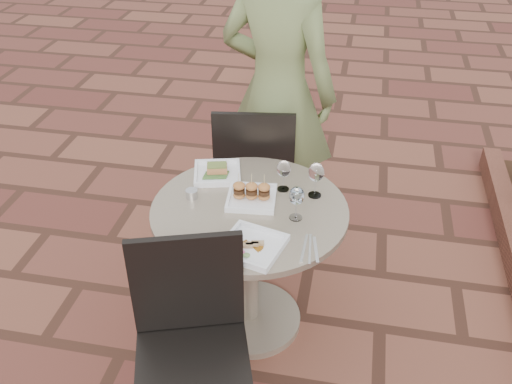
% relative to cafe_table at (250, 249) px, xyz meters
% --- Properties ---
extents(ground, '(60.00, 60.00, 0.00)m').
position_rel_cafe_table_xyz_m(ground, '(-0.17, 0.08, -0.48)').
color(ground, brown).
rests_on(ground, ground).
extents(cafe_table, '(0.90, 0.90, 0.73)m').
position_rel_cafe_table_xyz_m(cafe_table, '(0.00, 0.00, 0.00)').
color(cafe_table, gray).
rests_on(cafe_table, ground).
extents(chair_far, '(0.50, 0.50, 0.93)m').
position_rel_cafe_table_xyz_m(chair_far, '(-0.11, 0.65, 0.07)').
color(chair_far, black).
rests_on(chair_far, ground).
extents(chair_near, '(0.56, 0.56, 0.93)m').
position_rel_cafe_table_xyz_m(chair_near, '(-0.11, -0.60, 0.07)').
color(chair_near, black).
rests_on(chair_near, ground).
extents(diner, '(0.76, 0.59, 1.85)m').
position_rel_cafe_table_xyz_m(diner, '(-0.01, 0.83, 0.44)').
color(diner, '#5F6C3B').
rests_on(diner, ground).
extents(plate_salmon, '(0.27, 0.27, 0.06)m').
position_rel_cafe_table_xyz_m(plate_salmon, '(-0.21, 0.24, 0.26)').
color(plate_salmon, white).
rests_on(plate_salmon, cafe_table).
extents(plate_sliders, '(0.24, 0.24, 0.14)m').
position_rel_cafe_table_xyz_m(plate_sliders, '(-0.00, 0.06, 0.28)').
color(plate_sliders, white).
rests_on(plate_sliders, cafe_table).
extents(plate_tuna, '(0.29, 0.29, 0.03)m').
position_rel_cafe_table_xyz_m(plate_tuna, '(0.07, -0.28, 0.26)').
color(plate_tuna, white).
rests_on(plate_tuna, cafe_table).
extents(wine_glass_right, '(0.07, 0.07, 0.16)m').
position_rel_cafe_table_xyz_m(wine_glass_right, '(0.22, -0.04, 0.36)').
color(wine_glass_right, white).
rests_on(wine_glass_right, cafe_table).
extents(wine_glass_mid, '(0.07, 0.07, 0.16)m').
position_rel_cafe_table_xyz_m(wine_glass_mid, '(0.13, 0.18, 0.36)').
color(wine_glass_mid, white).
rests_on(wine_glass_mid, cafe_table).
extents(wine_glass_far, '(0.07, 0.07, 0.17)m').
position_rel_cafe_table_xyz_m(wine_glass_far, '(0.28, 0.16, 0.37)').
color(wine_glass_far, white).
rests_on(wine_glass_far, cafe_table).
extents(steel_ramekin, '(0.07, 0.07, 0.04)m').
position_rel_cafe_table_xyz_m(steel_ramekin, '(-0.28, 0.03, 0.27)').
color(steel_ramekin, silver).
rests_on(steel_ramekin, cafe_table).
extents(cutlery_set, '(0.11, 0.20, 0.00)m').
position_rel_cafe_table_xyz_m(cutlery_set, '(0.30, -0.24, 0.25)').
color(cutlery_set, silver).
rests_on(cutlery_set, cafe_table).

